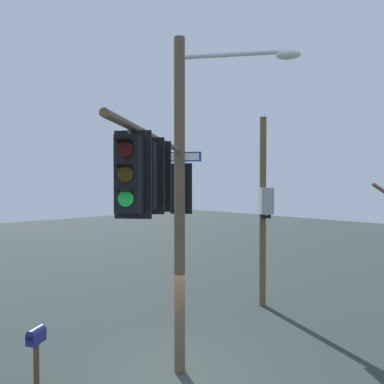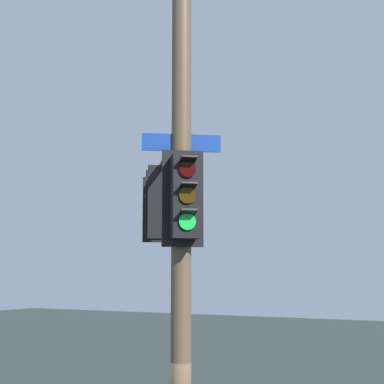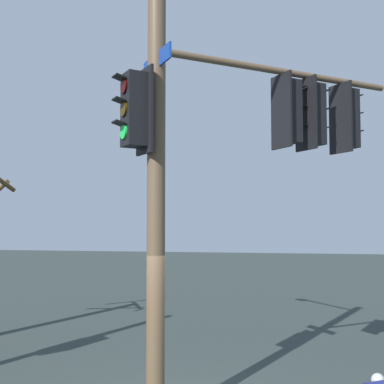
% 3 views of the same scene
% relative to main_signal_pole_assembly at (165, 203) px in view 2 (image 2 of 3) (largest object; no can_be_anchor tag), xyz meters
% --- Properties ---
extents(main_signal_pole_assembly, '(5.75, 3.40, 8.42)m').
position_rel_main_signal_pole_assembly_xyz_m(main_signal_pole_assembly, '(0.00, 0.00, 0.00)').
color(main_signal_pole_assembly, brown).
rests_on(main_signal_pole_assembly, ground).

